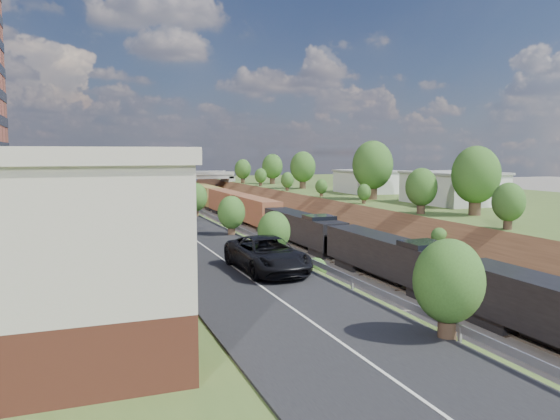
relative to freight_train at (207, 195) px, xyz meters
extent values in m
cube|color=#456027|center=(30.40, -46.25, -0.23)|extent=(44.00, 180.00, 5.00)
cube|color=brown|center=(-13.60, -46.25, -2.73)|extent=(10.00, 180.00, 10.00)
cube|color=brown|center=(8.40, -46.25, -2.73)|extent=(10.00, 180.00, 10.00)
cube|color=gray|center=(-5.20, -46.25, -2.64)|extent=(1.58, 180.00, 0.18)
cube|color=gray|center=(0.00, -46.25, -2.64)|extent=(1.58, 180.00, 0.18)
cube|color=black|center=(-18.10, -46.25, 2.32)|extent=(8.00, 180.00, 0.10)
cube|color=#99999E|center=(-14.00, -46.25, 2.82)|extent=(0.06, 171.00, 0.30)
cube|color=brown|center=(-30.60, -68.25, 3.37)|extent=(14.00, 62.00, 2.20)
cube|color=beige|center=(-30.60, -68.25, 6.62)|extent=(14.00, 62.00, 4.30)
cube|color=beige|center=(-30.60, -68.25, 9.02)|extent=(14.30, 62.30, 0.50)
cube|color=gray|center=(-14.10, 15.75, 0.37)|extent=(1.50, 8.00, 6.20)
cube|color=gray|center=(8.90, 15.75, 0.37)|extent=(1.50, 8.00, 6.20)
cube|color=gray|center=(-2.60, 15.75, 3.47)|extent=(24.00, 8.00, 1.00)
cube|color=gray|center=(-2.60, 11.75, 4.27)|extent=(24.00, 0.30, 0.80)
cube|color=gray|center=(-2.60, 19.75, 4.27)|extent=(24.00, 0.30, 0.80)
cube|color=silver|center=(20.90, -54.25, 4.27)|extent=(9.00, 12.00, 4.00)
cube|color=silver|center=(20.40, -32.25, 4.07)|extent=(8.00, 10.00, 3.60)
cylinder|color=#473323|center=(14.40, -66.25, 3.58)|extent=(1.30, 1.30, 2.62)
ellipsoid|color=#32581F|center=(14.40, -66.25, 6.73)|extent=(5.25, 5.25, 6.30)
cylinder|color=#473323|center=(-14.40, -86.25, 2.88)|extent=(0.66, 0.66, 1.22)
ellipsoid|color=#32581F|center=(-14.40, -86.25, 4.35)|extent=(2.45, 2.45, 2.94)
cube|color=black|center=(0.00, -71.91, -0.23)|extent=(3.21, 19.29, 3.20)
cube|color=black|center=(0.00, -51.63, -0.23)|extent=(3.21, 19.29, 3.20)
cube|color=brown|center=(0.00, 27.31, 0.10)|extent=(3.21, 136.58, 3.86)
imported|color=black|center=(-16.64, -85.50, 3.35)|extent=(3.50, 7.19, 1.97)
camera|label=1|loc=(-26.83, -114.37, 9.11)|focal=35.00mm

